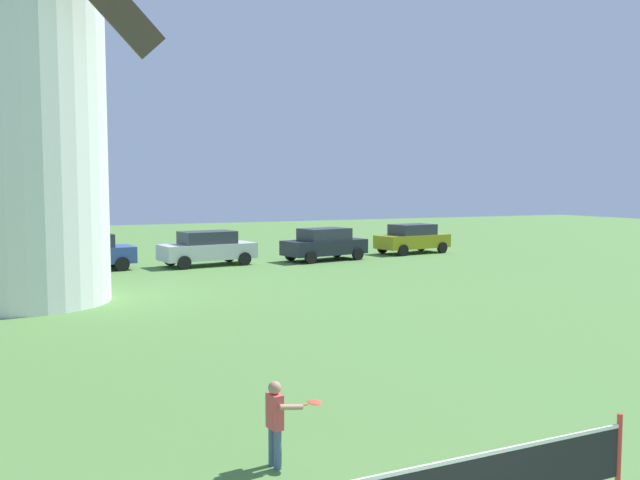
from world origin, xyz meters
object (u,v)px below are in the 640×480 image
parked_car_blue (84,252)px  parked_car_silver (207,248)px  parked_car_mustard (412,238)px  windmill (18,51)px  player_far (277,418)px  parked_car_black (324,244)px

parked_car_blue → parked_car_silver: bearing=-3.7°
parked_car_mustard → parked_car_blue: bearing=-178.6°
windmill → parked_car_mustard: bearing=22.4°
windmill → parked_car_blue: (2.45, 7.46, -6.80)m
parked_car_blue → parked_car_silver: size_ratio=0.95×
parked_car_mustard → player_far: bearing=-126.5°
player_far → parked_car_silver: bearing=76.7°
parked_car_silver → player_far: bearing=-103.3°
parked_car_blue → parked_car_black: size_ratio=0.97×
parked_car_blue → parked_car_mustard: same height
player_far → parked_car_mustard: 27.86m
parked_car_blue → parked_car_black: 10.99m
parked_car_blue → parked_car_silver: same height
player_far → parked_car_mustard: size_ratio=0.27×
windmill → parked_car_mustard: 21.81m
player_far → parked_car_blue: parked_car_blue is taller
player_far → parked_car_blue: bearing=90.3°
windmill → player_far: 16.29m
windmill → parked_car_black: windmill is taller
parked_car_black → windmill: bearing=-153.2°
parked_car_silver → parked_car_black: bearing=-3.3°
parked_car_blue → player_far: bearing=-89.7°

